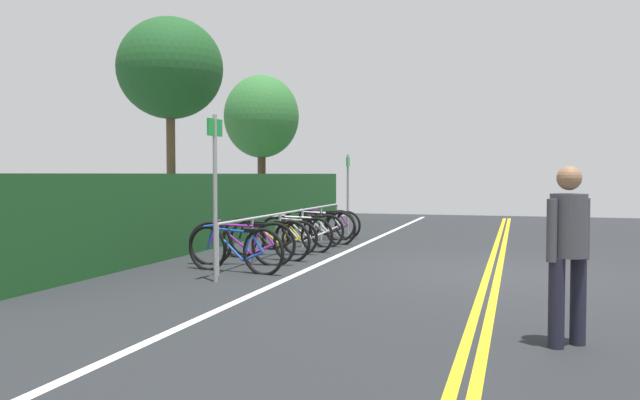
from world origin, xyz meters
TOP-DOWN VIEW (x-y plane):
  - ground_plane at (0.00, 0.00)m, footprint 28.70×11.47m
  - centre_line_yellow_inner at (0.00, -0.08)m, footprint 25.83×0.10m
  - centre_line_yellow_outer at (0.00, 0.08)m, footprint 25.83×0.10m
  - bike_lane_stripe_white at (0.00, 2.86)m, footprint 25.83×0.12m
  - bike_rack at (1.80, 3.95)m, footprint 6.80×0.05m
  - bicycle_0 at (-1.14, 3.86)m, footprint 0.51×1.78m
  - bicycle_1 at (-0.36, 4.08)m, footprint 0.50×1.82m
  - bicycle_2 at (0.43, 3.97)m, footprint 0.50×1.83m
  - bicycle_3 at (1.04, 4.04)m, footprint 0.64×1.60m
  - bicycle_4 at (1.76, 3.85)m, footprint 0.47×1.65m
  - bicycle_5 at (2.45, 3.94)m, footprint 0.68×1.67m
  - bicycle_6 at (3.29, 3.85)m, footprint 0.50×1.82m
  - bicycle_7 at (3.95, 4.05)m, footprint 0.64×1.66m
  - bicycle_8 at (4.67, 4.03)m, footprint 0.51×1.72m
  - pedestrian at (-4.36, -0.79)m, footprint 0.37×0.38m
  - sign_post_near at (-2.08, 3.73)m, footprint 0.36×0.07m
  - sign_post_far at (5.82, 3.83)m, footprint 0.36×0.06m
  - hedge_backdrop at (3.30, 6.15)m, footprint 15.75×1.09m
  - tree_mid at (2.83, 7.21)m, footprint 2.38×2.38m
  - tree_far_right at (8.45, 7.26)m, footprint 2.31×2.31m

SIDE VIEW (x-z plane):
  - ground_plane at x=0.00m, z-range -0.05..0.00m
  - centre_line_yellow_inner at x=0.00m, z-range 0.00..0.00m
  - centre_line_yellow_outer at x=0.00m, z-range 0.00..0.00m
  - bike_lane_stripe_white at x=0.00m, z-range 0.00..0.00m
  - bicycle_8 at x=4.67m, z-range -0.02..0.68m
  - bicycle_3 at x=1.04m, z-range -0.02..0.69m
  - bicycle_4 at x=1.76m, z-range -0.02..0.71m
  - bicycle_5 at x=2.45m, z-range -0.02..0.71m
  - bicycle_7 at x=3.95m, z-range -0.02..0.72m
  - bicycle_0 at x=-1.14m, z-range -0.02..0.74m
  - bicycle_6 at x=3.29m, z-range -0.02..0.75m
  - bicycle_2 at x=0.43m, z-range -0.02..0.75m
  - bicycle_1 at x=-0.36m, z-range -0.02..0.75m
  - bike_rack at x=1.80m, z-range 0.19..0.99m
  - hedge_backdrop at x=3.30m, z-range 0.00..1.54m
  - pedestrian at x=-4.36m, z-range 0.11..1.72m
  - sign_post_far at x=5.82m, z-range 0.22..2.24m
  - sign_post_near at x=-2.08m, z-range 0.23..2.60m
  - tree_far_right at x=8.45m, z-range 0.99..5.57m
  - tree_mid at x=2.83m, z-range 1.37..6.43m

